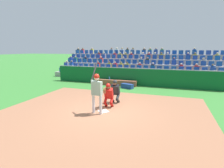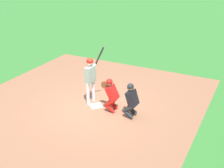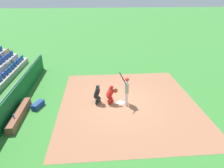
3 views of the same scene
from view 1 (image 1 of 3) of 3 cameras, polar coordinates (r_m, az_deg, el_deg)
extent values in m
plane|color=#34772F|center=(8.46, -2.82, -8.97)|extent=(160.00, 160.00, 0.00)
cube|color=#966145|center=(8.03, -4.14, -10.11)|extent=(9.73, 8.83, 0.01)
cube|color=white|center=(8.45, -2.82, -8.87)|extent=(0.62, 0.62, 0.02)
cylinder|color=silver|center=(8.01, -3.72, -6.81)|extent=(0.14, 0.14, 0.89)
cylinder|color=silver|center=(8.18, -6.03, -6.46)|extent=(0.14, 0.14, 0.89)
cube|color=#8FA396|center=(7.89, -4.98, -1.40)|extent=(0.49, 0.26, 0.63)
sphere|color=beige|center=(7.80, -5.04, 1.96)|extent=(0.23, 0.23, 0.23)
sphere|color=#AE1E12|center=(7.79, -5.05, 2.42)|extent=(0.26, 0.26, 0.26)
cylinder|color=#8FA396|center=(7.87, -5.28, 0.79)|extent=(0.51, 0.18, 0.14)
cylinder|color=#8FA396|center=(7.97, -6.47, 0.89)|extent=(0.18, 0.15, 0.13)
cylinder|color=#282326|center=(8.12, -5.81, 4.04)|extent=(0.18, 0.49, 0.80)
sphere|color=black|center=(8.01, -6.71, 1.13)|extent=(0.06, 0.06, 0.06)
cylinder|color=red|center=(8.97, -0.11, -6.72)|extent=(0.18, 0.40, 0.34)
cylinder|color=red|center=(8.90, -0.11, -5.38)|extent=(0.18, 0.39, 0.33)
cylinder|color=red|center=(9.04, -2.10, -6.58)|extent=(0.18, 0.40, 0.34)
cylinder|color=red|center=(8.98, -2.11, -5.24)|extent=(0.18, 0.39, 0.33)
cube|color=red|center=(8.87, -1.07, -3.04)|extent=(0.46, 0.49, 0.60)
cube|color=red|center=(8.76, -1.26, -3.23)|extent=(0.40, 0.28, 0.44)
sphere|color=brown|center=(8.68, -1.27, -0.93)|extent=(0.22, 0.22, 0.22)
cube|color=black|center=(8.68, -1.27, -0.93)|extent=(0.21, 0.14, 0.20)
sphere|color=red|center=(8.67, -1.27, -0.54)|extent=(0.24, 0.24, 0.24)
cylinder|color=brown|center=(8.54, -2.40, -2.12)|extent=(0.10, 0.31, 0.30)
cylinder|color=red|center=(8.72, -2.28, -2.29)|extent=(0.19, 0.40, 0.22)
cylinder|color=#202527|center=(9.66, 1.91, -5.39)|extent=(0.15, 0.39, 0.34)
cylinder|color=#202527|center=(9.59, 1.91, -4.14)|extent=(0.15, 0.39, 0.33)
cylinder|color=#202527|center=(9.76, 0.11, -5.21)|extent=(0.15, 0.39, 0.34)
cylinder|color=#202527|center=(9.70, 0.11, -3.96)|extent=(0.15, 0.39, 0.33)
cube|color=black|center=(9.61, 1.14, -1.83)|extent=(0.43, 0.41, 0.60)
cube|color=#202527|center=(9.50, 0.90, -1.99)|extent=(0.39, 0.20, 0.45)
sphere|color=brown|center=(9.45, 0.98, 0.24)|extent=(0.22, 0.22, 0.22)
cube|color=black|center=(9.45, 0.98, 0.24)|extent=(0.20, 0.11, 0.20)
sphere|color=#202527|center=(9.44, 0.98, 0.60)|extent=(0.24, 0.24, 0.24)
cube|color=#0C5424|center=(14.41, 6.68, 2.30)|extent=(13.69, 0.24, 1.35)
cylinder|color=gray|center=(14.32, 6.75, 5.13)|extent=(13.69, 0.07, 0.07)
cube|color=brown|center=(14.25, 1.63, 0.40)|extent=(3.18, 0.40, 0.44)
cylinder|color=blue|center=(14.42, -0.86, 1.90)|extent=(0.07, 0.07, 0.23)
cube|color=navy|center=(13.26, 4.97, -0.68)|extent=(1.00, 0.68, 0.35)
cube|color=#989491|center=(16.74, 8.31, 2.01)|extent=(17.89, 0.90, 0.47)
cube|color=#173B9F|center=(16.80, 32.57, 1.89)|extent=(0.44, 0.10, 0.42)
cube|color=#1440A5|center=(16.66, 30.44, 2.05)|extent=(0.44, 0.10, 0.42)
cube|color=#376A3E|center=(16.88, 30.30, 2.34)|extent=(0.32, 0.22, 0.52)
sphere|color=#AA715B|center=(16.83, 30.43, 3.55)|extent=(0.19, 0.19, 0.19)
cube|color=#12449E|center=(16.53, 28.28, 2.20)|extent=(0.44, 0.10, 0.42)
cube|color=gray|center=(16.76, 28.17, 2.49)|extent=(0.32, 0.22, 0.52)
sphere|color=tan|center=(16.71, 28.28, 3.71)|extent=(0.19, 0.19, 0.19)
cube|color=#1144A1|center=(16.44, 26.09, 2.36)|extent=(0.44, 0.10, 0.42)
cube|color=#153D9F|center=(16.36, 23.87, 2.51)|extent=(0.44, 0.10, 0.42)
cube|color=#1F3BA3|center=(16.31, 21.64, 2.66)|extent=(0.44, 0.10, 0.42)
cube|color=#1C45A1|center=(16.29, 19.40, 2.80)|extent=(0.44, 0.10, 0.42)
cube|color=gold|center=(16.52, 19.40, 3.09)|extent=(0.32, 0.22, 0.52)
sphere|color=beige|center=(16.47, 19.49, 4.33)|extent=(0.19, 0.19, 0.19)
cube|color=#1B40A2|center=(16.29, 17.15, 2.94)|extent=(0.44, 0.10, 0.42)
cube|color=#173CA2|center=(16.32, 14.91, 3.08)|extent=(0.44, 0.10, 0.42)
cube|color=#302A24|center=(16.54, 14.98, 3.36)|extent=(0.32, 0.22, 0.52)
sphere|color=tan|center=(16.50, 15.04, 4.60)|extent=(0.19, 0.19, 0.19)
cube|color=#1845A3|center=(16.37, 12.68, 3.21)|extent=(0.44, 0.10, 0.42)
cube|color=#1142A0|center=(16.45, 10.46, 3.34)|extent=(0.44, 0.10, 0.42)
cube|color=gold|center=(16.67, 10.58, 3.62)|extent=(0.32, 0.22, 0.52)
sphere|color=#A9784F|center=(16.63, 10.63, 4.84)|extent=(0.19, 0.19, 0.19)
cube|color=#1248A6|center=(16.55, 8.27, 3.46)|extent=(0.44, 0.10, 0.42)
cube|color=#2E782E|center=(16.77, 8.42, 3.73)|extent=(0.32, 0.22, 0.52)
sphere|color=beige|center=(16.72, 8.46, 4.95)|extent=(0.19, 0.19, 0.19)
cube|color=#113E9A|center=(16.67, 6.10, 3.57)|extent=(0.44, 0.10, 0.42)
cube|color=#1D409D|center=(16.82, 3.97, 3.68)|extent=(0.44, 0.10, 0.42)
cube|color=#1B3DA8|center=(16.99, 1.88, 3.78)|extent=(0.44, 0.10, 0.42)
cube|color=#123CA5|center=(17.18, -0.16, 3.87)|extent=(0.44, 0.10, 0.42)
cube|color=#1C3BA2|center=(17.39, -2.16, 3.96)|extent=(0.44, 0.10, 0.42)
cube|color=#1A439B|center=(17.63, -4.11, 4.04)|extent=(0.44, 0.10, 0.42)
cube|color=#1E3FA2|center=(17.88, -6.01, 4.11)|extent=(0.44, 0.10, 0.42)
cube|color=#1F3EA3|center=(18.16, -7.85, 4.17)|extent=(0.44, 0.10, 0.42)
cube|color=gold|center=(18.36, -7.53, 4.42)|extent=(0.32, 0.22, 0.52)
sphere|color=#C7B289|center=(18.32, -7.55, 5.54)|extent=(0.19, 0.19, 0.19)
cube|color=#143AA5|center=(18.45, -9.63, 4.23)|extent=(0.44, 0.10, 0.42)
cube|color=#174099|center=(18.76, -11.36, 4.29)|extent=(0.44, 0.10, 0.42)
cube|color=silver|center=(18.95, -11.01, 4.52)|extent=(0.32, 0.22, 0.52)
sphere|color=#B2794C|center=(18.91, -11.05, 5.61)|extent=(0.19, 0.19, 0.19)
cube|color=#18469D|center=(19.08, -13.03, 4.34)|extent=(0.44, 0.10, 0.42)
cube|color=#27282C|center=(19.27, -12.67, 4.57)|extent=(0.32, 0.22, 0.52)
sphere|color=tan|center=(19.24, -12.72, 5.63)|extent=(0.19, 0.19, 0.19)
cube|color=#12429A|center=(19.42, -14.64, 4.38)|extent=(0.44, 0.10, 0.42)
cube|color=#2042A0|center=(19.78, -16.20, 4.42)|extent=(0.44, 0.10, 0.42)
cube|color=#989491|center=(17.59, 8.86, 3.22)|extent=(17.89, 0.90, 0.95)
cube|color=#1C409C|center=(17.61, 32.05, 3.87)|extent=(0.44, 0.10, 0.42)
cube|color=#1E3E9A|center=(17.47, 30.02, 4.03)|extent=(0.44, 0.10, 0.42)
cube|color=navy|center=(17.70, 29.89, 4.28)|extent=(0.32, 0.22, 0.52)
sphere|color=brown|center=(17.67, 30.01, 5.44)|extent=(0.19, 0.19, 0.19)
cube|color=#1D43A7|center=(17.36, 27.95, 4.19)|extent=(0.44, 0.10, 0.42)
cube|color=#173DA1|center=(17.27, 25.86, 4.35)|extent=(0.44, 0.10, 0.42)
cube|color=red|center=(17.49, 25.78, 4.60)|extent=(0.32, 0.22, 0.52)
sphere|color=tan|center=(17.46, 25.88, 5.77)|extent=(0.19, 0.19, 0.19)
cube|color=#1C3EA6|center=(17.20, 23.75, 4.50)|extent=(0.44, 0.10, 0.42)
cube|color=#1D3DA0|center=(17.15, 21.62, 4.65)|extent=(0.44, 0.10, 0.42)
cube|color=red|center=(17.38, 21.59, 4.90)|extent=(0.32, 0.22, 0.52)
sphere|color=#CBAA8B|center=(17.35, 21.68, 6.08)|extent=(0.19, 0.19, 0.19)
cube|color=#164499|center=(17.13, 19.48, 4.79)|extent=(0.44, 0.10, 0.42)
cube|color=#123E9D|center=(17.13, 17.34, 4.93)|extent=(0.44, 0.10, 0.42)
cube|color=#1E4299|center=(17.15, 15.20, 5.05)|extent=(0.44, 0.10, 0.42)
cube|color=#14479E|center=(17.20, 13.07, 5.17)|extent=(0.44, 0.10, 0.42)
cube|color=#2A2D2E|center=(17.43, 13.15, 5.41)|extent=(0.32, 0.22, 0.52)
sphere|color=beige|center=(17.40, 13.21, 6.59)|extent=(0.19, 0.19, 0.19)
cube|color=#1144A2|center=(17.27, 10.95, 5.29)|extent=(0.44, 0.10, 0.42)
cube|color=#1344A8|center=(17.37, 8.85, 5.39)|extent=(0.44, 0.10, 0.42)
cube|color=red|center=(17.60, 8.99, 5.63)|extent=(0.32, 0.22, 0.52)
sphere|color=beige|center=(17.56, 9.03, 6.80)|extent=(0.19, 0.19, 0.19)
cube|color=#163BA0|center=(17.49, 6.78, 5.49)|extent=(0.44, 0.10, 0.42)
cube|color=#193CA0|center=(17.63, 4.74, 5.58)|extent=(0.44, 0.10, 0.42)
cube|color=gold|center=(17.85, 4.93, 5.81)|extent=(0.32, 0.22, 0.52)
sphere|color=brown|center=(17.82, 4.95, 6.96)|extent=(0.19, 0.19, 0.19)
cube|color=#1F42A8|center=(17.79, 2.73, 5.65)|extent=(0.44, 0.10, 0.42)
cube|color=gold|center=(18.01, 2.94, 5.88)|extent=(0.32, 0.22, 0.52)
sphere|color=#9F7F50|center=(17.98, 2.95, 7.03)|extent=(0.19, 0.19, 0.19)
cube|color=#143C99|center=(17.98, 0.76, 5.73)|extent=(0.44, 0.10, 0.42)
cube|color=red|center=(18.19, 0.99, 5.95)|extent=(0.32, 0.22, 0.52)
sphere|color=#CEA38B|center=(18.16, 0.99, 7.08)|extent=(0.19, 0.19, 0.19)
cube|color=#1A40A7|center=(18.18, -1.17, 5.79)|extent=(0.44, 0.10, 0.42)
cube|color=gold|center=(18.40, -0.92, 6.01)|extent=(0.32, 0.22, 0.52)
sphere|color=brown|center=(18.37, -0.92, 7.13)|extent=(0.19, 0.19, 0.19)
cube|color=#1F43A4|center=(18.40, -3.05, 5.84)|extent=(0.44, 0.10, 0.42)
cube|color=#1748A1|center=(18.65, -4.88, 5.89)|extent=(0.44, 0.10, 0.42)
cube|color=red|center=(18.86, -4.60, 6.11)|extent=(0.32, 0.22, 0.52)
sphere|color=#AF7656|center=(18.83, -4.62, 7.20)|extent=(0.19, 0.19, 0.19)
cube|color=#1C41A0|center=(18.91, -6.67, 5.93)|extent=(0.44, 0.10, 0.42)
cube|color=#17489F|center=(19.19, -8.41, 5.97)|extent=(0.44, 0.10, 0.42)
cube|color=#1F3FA5|center=(19.49, -10.10, 6.00)|extent=(0.44, 0.10, 0.42)
cube|color=#1D399D|center=(19.80, -11.73, 6.02)|extent=(0.44, 0.10, 0.42)
cube|color=#1D479B|center=(20.13, -13.31, 6.04)|extent=(0.44, 0.10, 0.42)
cube|color=navy|center=(20.32, -12.97, 6.24)|extent=(0.32, 0.22, 0.52)
sphere|color=#A87858|center=(20.30, -13.02, 7.25)|extent=(0.19, 0.19, 0.19)
cube|color=#1F3BA2|center=(20.47, -14.84, 6.05)|extent=(0.44, 0.10, 0.42)
cube|color=#8F909D|center=(20.66, -14.49, 6.25)|extent=(0.32, 0.22, 0.52)
sphere|color=#CCA88A|center=(20.64, -14.54, 7.25)|extent=(0.19, 0.19, 0.19)
cube|color=#989491|center=(18.44, 9.36, 4.32)|extent=(17.89, 0.90, 1.42)
cube|color=#15469D|center=(18.45, 31.58, 5.67)|extent=(0.44, 0.10, 0.42)
cube|color=#1D479E|center=(18.31, 29.63, 5.84)|extent=(0.44, 0.10, 0.42)
cube|color=#1C419D|center=(18.20, 27.65, 6.00)|extent=(0.44, 0.10, 0.42)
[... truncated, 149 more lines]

